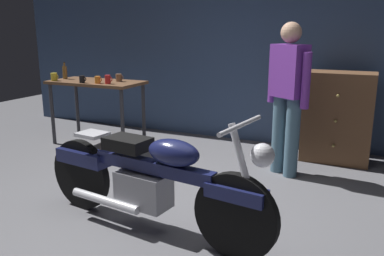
% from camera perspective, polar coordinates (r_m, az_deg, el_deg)
% --- Properties ---
extents(ground_plane, '(12.00, 12.00, 0.00)m').
position_cam_1_polar(ground_plane, '(3.56, -5.02, -12.71)').
color(ground_plane, slate).
extents(back_wall, '(8.00, 0.12, 3.10)m').
position_cam_1_polar(back_wall, '(5.78, 8.88, 13.36)').
color(back_wall, '#384C70').
rests_on(back_wall, ground_plane).
extents(workbench, '(1.30, 0.64, 0.90)m').
position_cam_1_polar(workbench, '(5.70, -13.51, 5.44)').
color(workbench, brown).
rests_on(workbench, ground_plane).
extents(motorcycle, '(2.18, 0.63, 1.00)m').
position_cam_1_polar(motorcycle, '(3.19, -6.10, -7.14)').
color(motorcycle, black).
rests_on(motorcycle, ground_plane).
extents(person_standing, '(0.50, 0.39, 1.67)m').
position_cam_1_polar(person_standing, '(4.45, 13.54, 4.92)').
color(person_standing, '#47677B').
rests_on(person_standing, ground_plane).
extents(wooden_dresser, '(0.80, 0.47, 1.10)m').
position_cam_1_polar(wooden_dresser, '(5.17, 20.09, 1.45)').
color(wooden_dresser, brown).
rests_on(wooden_dresser, ground_plane).
extents(mug_orange_travel, '(0.11, 0.07, 0.09)m').
position_cam_1_polar(mug_orange_travel, '(5.42, -13.33, 6.73)').
color(mug_orange_travel, orange).
rests_on(mug_orange_travel, workbench).
extents(mug_red_diner, '(0.11, 0.07, 0.11)m').
position_cam_1_polar(mug_red_diner, '(5.34, -11.94, 6.82)').
color(mug_red_diner, red).
rests_on(mug_red_diner, workbench).
extents(mug_brown_stoneware, '(0.12, 0.08, 0.10)m').
position_cam_1_polar(mug_brown_stoneware, '(5.56, -10.40, 7.09)').
color(mug_brown_stoneware, brown).
rests_on(mug_brown_stoneware, workbench).
extents(mug_black_matte, '(0.11, 0.07, 0.10)m').
position_cam_1_polar(mug_black_matte, '(5.52, -15.43, 6.75)').
color(mug_black_matte, black).
rests_on(mug_black_matte, workbench).
extents(mug_yellow_tall, '(0.12, 0.09, 0.11)m').
position_cam_1_polar(mug_yellow_tall, '(5.87, -19.11, 6.93)').
color(mug_yellow_tall, yellow).
rests_on(mug_yellow_tall, workbench).
extents(bottle, '(0.06, 0.06, 0.24)m').
position_cam_1_polar(bottle, '(6.04, -17.73, 7.63)').
color(bottle, olive).
rests_on(bottle, workbench).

